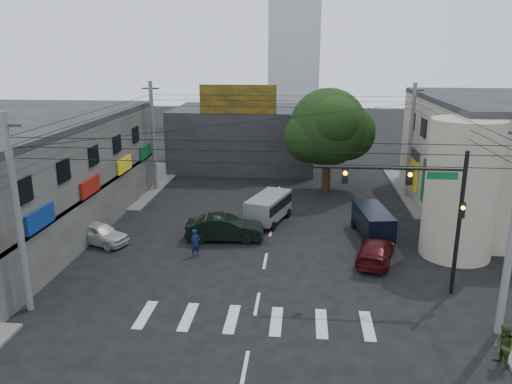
# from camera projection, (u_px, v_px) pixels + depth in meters

# --- Properties ---
(ground) EXTENTS (160.00, 160.00, 0.00)m
(ground) POSITION_uv_depth(u_px,v_px,m) (262.00, 276.00, 26.62)
(ground) COLOR black
(ground) RESTS_ON ground
(sidewalk_far_left) EXTENTS (16.00, 16.00, 0.15)m
(sidewalk_far_left) POSITION_uv_depth(u_px,v_px,m) (82.00, 181.00, 45.47)
(sidewalk_far_left) COLOR #514F4C
(sidewalk_far_left) RESTS_ON ground
(sidewalk_far_right) EXTENTS (16.00, 16.00, 0.15)m
(sidewalk_far_right) POSITION_uv_depth(u_px,v_px,m) (492.00, 192.00, 42.17)
(sidewalk_far_right) COLOR #514F4C
(sidewalk_far_right) RESTS_ON ground
(building_left) EXTENTS (14.00, 24.00, 7.00)m
(building_left) POSITION_uv_depth(u_px,v_px,m) (0.00, 177.00, 33.04)
(building_left) COLOR #413F3C
(building_left) RESTS_ON ground
(corner_column) EXTENTS (4.00, 4.00, 8.00)m
(corner_column) POSITION_uv_depth(u_px,v_px,m) (461.00, 189.00, 28.33)
(corner_column) COLOR gray
(corner_column) RESTS_ON ground
(building_far) EXTENTS (14.00, 10.00, 6.00)m
(building_far) POSITION_uv_depth(u_px,v_px,m) (245.00, 137.00, 51.03)
(building_far) COLOR #232326
(building_far) RESTS_ON ground
(billboard) EXTENTS (7.00, 0.30, 2.60)m
(billboard) POSITION_uv_depth(u_px,v_px,m) (238.00, 99.00, 45.16)
(billboard) COLOR olive
(billboard) RESTS_ON building_far
(street_tree) EXTENTS (6.40, 6.40, 8.70)m
(street_tree) POSITION_uv_depth(u_px,v_px,m) (328.00, 127.00, 41.01)
(street_tree) COLOR black
(street_tree) RESTS_ON ground
(traffic_gantry) EXTENTS (7.10, 0.35, 7.20)m
(traffic_gantry) POSITION_uv_depth(u_px,v_px,m) (425.00, 199.00, 23.61)
(traffic_gantry) COLOR black
(traffic_gantry) RESTS_ON ground
(utility_pole_near_left) EXTENTS (0.32, 0.32, 9.20)m
(utility_pole_near_left) POSITION_uv_depth(u_px,v_px,m) (17.00, 216.00, 22.00)
(utility_pole_near_left) COLOR #59595B
(utility_pole_near_left) RESTS_ON ground
(utility_pole_far_left) EXTENTS (0.32, 0.32, 9.20)m
(utility_pole_far_left) POSITION_uv_depth(u_px,v_px,m) (153.00, 137.00, 41.62)
(utility_pole_far_left) COLOR #59595B
(utility_pole_far_left) RESTS_ON ground
(utility_pole_far_right) EXTENTS (0.32, 0.32, 9.20)m
(utility_pole_far_right) POSITION_uv_depth(u_px,v_px,m) (410.00, 141.00, 39.70)
(utility_pole_far_right) COLOR #59595B
(utility_pole_far_right) RESTS_ON ground
(dark_sedan) EXTENTS (2.44, 5.14, 1.61)m
(dark_sedan) POSITION_uv_depth(u_px,v_px,m) (225.00, 228.00, 31.48)
(dark_sedan) COLOR black
(dark_sedan) RESTS_ON ground
(white_compact) EXTENTS (4.28, 5.03, 1.34)m
(white_compact) POSITION_uv_depth(u_px,v_px,m) (99.00, 233.00, 30.95)
(white_compact) COLOR #BBBCB7
(white_compact) RESTS_ON ground
(maroon_sedan) EXTENTS (4.05, 5.42, 1.31)m
(maroon_sedan) POSITION_uv_depth(u_px,v_px,m) (376.00, 250.00, 28.36)
(maroon_sedan) COLOR #3E080C
(maroon_sedan) RESTS_ON ground
(silver_minivan) EXTENTS (5.53, 4.45, 1.91)m
(silver_minivan) POSITION_uv_depth(u_px,v_px,m) (269.00, 209.00, 34.73)
(silver_minivan) COLOR gray
(silver_minivan) RESTS_ON ground
(navy_van) EXTENTS (5.00, 2.97, 1.81)m
(navy_van) POSITION_uv_depth(u_px,v_px,m) (373.00, 223.00, 32.10)
(navy_van) COLOR black
(navy_van) RESTS_ON ground
(traffic_officer) EXTENTS (0.97, 0.96, 1.63)m
(traffic_officer) POSITION_uv_depth(u_px,v_px,m) (195.00, 243.00, 29.02)
(traffic_officer) COLOR #11173D
(traffic_officer) RESTS_ON ground
(pedestrian_olive) EXTENTS (1.16, 1.06, 1.74)m
(pedestrian_olive) POSITION_uv_depth(u_px,v_px,m) (504.00, 346.00, 18.82)
(pedestrian_olive) COLOR #2F381A
(pedestrian_olive) RESTS_ON ground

